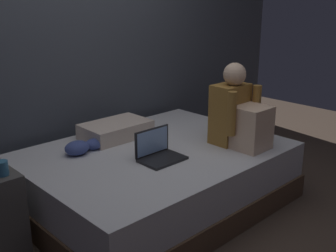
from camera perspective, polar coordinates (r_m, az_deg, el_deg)
ground_plane at (r=3.10m, az=-0.59°, el=-13.84°), size 8.00×8.00×0.00m
wall_back at (r=3.63m, az=-14.04°, el=12.85°), size 5.60×0.10×2.70m
bed at (r=3.31m, az=-1.63°, el=-7.13°), size 2.00×1.50×0.48m
person_sitting at (r=3.29m, az=9.82°, el=1.57°), size 0.39×0.44×0.66m
laptop at (r=3.01m, az=-1.37°, el=-3.63°), size 0.32×0.23×0.22m
pillow at (r=3.49m, az=-7.28°, el=-0.53°), size 0.56×0.36×0.13m
mug at (r=2.65m, az=-22.12°, el=-5.46°), size 0.08×0.08×0.09m
clothes_pile at (r=3.19m, az=-11.77°, el=-2.81°), size 0.33×0.16×0.11m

